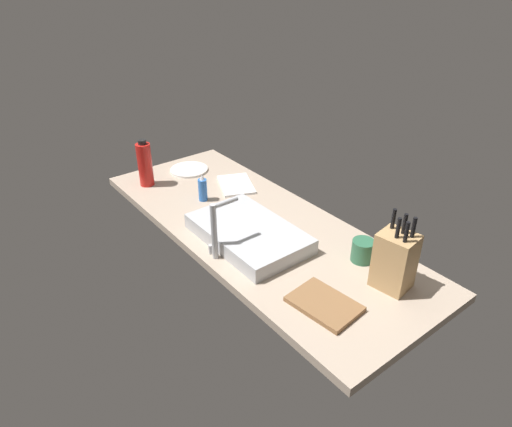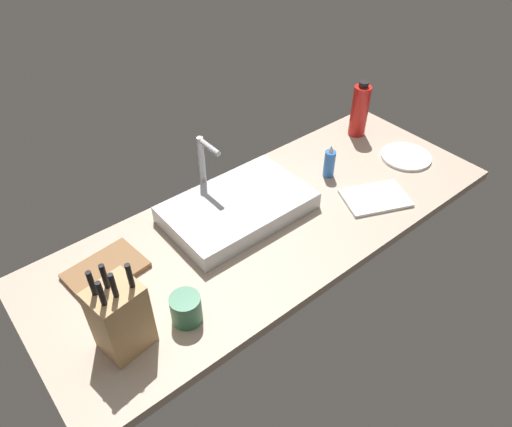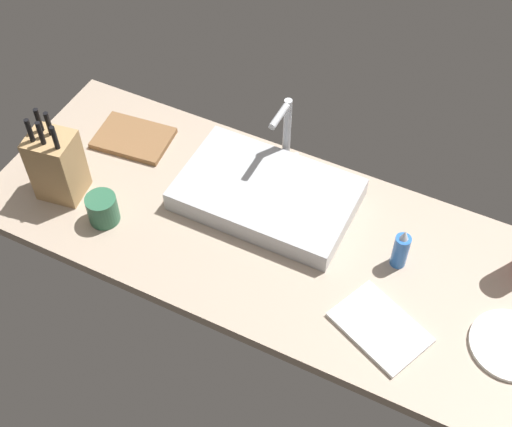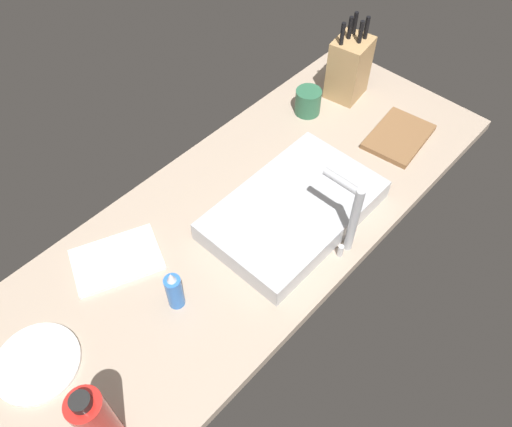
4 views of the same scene
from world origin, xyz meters
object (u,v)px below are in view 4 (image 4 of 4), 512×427
(water_bottle, at_px, (97,421))
(dish_towel, at_px, (117,260))
(faucet, at_px, (350,214))
(coffee_mug, at_px, (308,102))
(sink_basin, at_px, (294,210))
(knife_block, at_px, (349,67))
(cutting_board, at_px, (399,137))
(dinner_plate, at_px, (37,363))
(soap_bottle, at_px, (174,291))

(water_bottle, xyz_separation_m, dish_towel, (-0.29, -0.35, -0.11))
(faucet, relative_size, coffee_mug, 2.71)
(coffee_mug, bearing_deg, dish_towel, 0.72)
(sink_basin, bearing_deg, knife_block, -157.71)
(cutting_board, relative_size, water_bottle, 0.95)
(water_bottle, height_order, coffee_mug, water_bottle)
(water_bottle, relative_size, dish_towel, 1.05)
(water_bottle, distance_m, dinner_plate, 0.28)
(dinner_plate, bearing_deg, water_bottle, 93.45)
(dish_towel, bearing_deg, water_bottle, 50.41)
(sink_basin, height_order, water_bottle, water_bottle)
(cutting_board, distance_m, soap_bottle, 0.91)
(sink_basin, relative_size, knife_block, 1.73)
(sink_basin, distance_m, knife_block, 0.60)
(water_bottle, bearing_deg, coffee_mug, -162.03)
(soap_bottle, height_order, water_bottle, water_bottle)
(water_bottle, bearing_deg, dinner_plate, -86.55)
(dish_towel, bearing_deg, knife_block, 178.48)
(dinner_plate, height_order, coffee_mug, coffee_mug)
(sink_basin, relative_size, faucet, 2.10)
(water_bottle, bearing_deg, knife_block, -165.78)
(coffee_mug, bearing_deg, knife_block, 167.66)
(dish_towel, bearing_deg, dinner_plate, 17.34)
(faucet, distance_m, soap_bottle, 0.49)
(water_bottle, distance_m, coffee_mug, 1.18)
(knife_block, bearing_deg, sink_basin, 13.70)
(sink_basin, bearing_deg, coffee_mug, -145.63)
(cutting_board, height_order, dish_towel, cutting_board)
(faucet, distance_m, dinner_plate, 0.84)
(cutting_board, height_order, coffee_mug, coffee_mug)
(dinner_plate, relative_size, coffee_mug, 2.30)
(faucet, relative_size, cutting_board, 1.04)
(dinner_plate, bearing_deg, faucet, 157.14)
(soap_bottle, distance_m, coffee_mug, 0.83)
(water_bottle, xyz_separation_m, coffee_mug, (-1.12, -0.36, -0.07))
(faucet, distance_m, dish_towel, 0.64)
(dinner_plate, height_order, dish_towel, same)
(cutting_board, bearing_deg, sink_basin, -5.01)
(sink_basin, bearing_deg, dinner_plate, -11.88)
(sink_basin, height_order, coffee_mug, coffee_mug)
(cutting_board, xyz_separation_m, coffee_mug, (0.10, -0.31, 0.04))
(knife_block, relative_size, cutting_board, 1.26)
(faucet, xyz_separation_m, dinner_plate, (0.77, -0.32, -0.13))
(sink_basin, xyz_separation_m, coffee_mug, (-0.39, -0.26, 0.01))
(faucet, height_order, soap_bottle, faucet)
(knife_block, height_order, cutting_board, knife_block)
(sink_basin, xyz_separation_m, knife_block, (-0.55, -0.23, 0.08))
(dish_towel, bearing_deg, soap_bottle, 97.21)
(sink_basin, distance_m, faucet, 0.20)
(faucet, xyz_separation_m, soap_bottle, (0.43, -0.21, -0.08))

